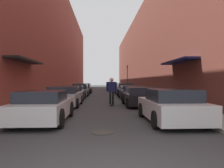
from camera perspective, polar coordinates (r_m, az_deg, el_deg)
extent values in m
plane|color=#38383A|center=(27.99, -2.62, -2.55)|extent=(135.39, 135.39, 0.00)
cube|color=#A3A099|center=(34.40, -10.07, -1.86)|extent=(1.80, 61.54, 0.12)
cube|color=#A3A099|center=(34.44, 4.70, -1.85)|extent=(1.80, 61.54, 0.12)
cube|color=brown|center=(35.33, -14.85, 10.19)|extent=(4.00, 61.54, 14.86)
cube|color=black|center=(14.94, -21.65, 5.70)|extent=(1.00, 4.80, 0.12)
cube|color=brown|center=(35.18, 9.44, 7.83)|extent=(4.00, 61.54, 11.92)
cube|color=#141947|center=(15.04, 16.90, 5.68)|extent=(1.00, 4.80, 0.12)
cube|color=silver|center=(9.03, -17.39, -6.25)|extent=(1.80, 4.00, 0.63)
cube|color=#232833|center=(8.78, -17.72, -3.03)|extent=(1.58, 2.08, 0.41)
cylinder|color=black|center=(10.47, -20.36, -6.22)|extent=(0.18, 0.67, 0.67)
cylinder|color=black|center=(10.09, -10.74, -6.45)|extent=(0.18, 0.67, 0.67)
cylinder|color=black|center=(8.16, -25.63, -8.20)|extent=(0.18, 0.67, 0.67)
cylinder|color=black|center=(7.66, -13.29, -8.72)|extent=(0.18, 0.67, 0.67)
cube|color=#B7B7BC|center=(14.32, -12.31, -3.63)|extent=(1.99, 4.20, 0.68)
cube|color=#232833|center=(14.08, -12.45, -1.48)|extent=(1.72, 2.20, 0.41)
cylinder|color=black|center=(15.77, -14.89, -3.99)|extent=(0.18, 0.61, 0.61)
cylinder|color=black|center=(15.49, -8.12, -4.05)|extent=(0.18, 0.61, 0.61)
cylinder|color=black|center=(13.27, -17.20, -4.87)|extent=(0.18, 0.61, 0.61)
cylinder|color=black|center=(12.94, -9.15, -4.99)|extent=(0.18, 0.61, 0.61)
cube|color=#515459|center=(19.18, -10.18, -2.58)|extent=(2.00, 4.02, 0.64)
cube|color=#232833|center=(18.96, -10.25, -1.05)|extent=(1.73, 2.11, 0.41)
cylinder|color=black|center=(20.55, -12.34, -2.86)|extent=(0.18, 0.64, 0.64)
cylinder|color=black|center=(20.33, -7.11, -2.89)|extent=(0.18, 0.64, 0.64)
cylinder|color=black|center=(18.12, -13.61, -3.33)|extent=(0.18, 0.64, 0.64)
cylinder|color=black|center=(17.87, -7.68, -3.38)|extent=(0.18, 0.64, 0.64)
cube|color=gray|center=(24.09, -8.24, -1.96)|extent=(1.76, 4.04, 0.62)
cube|color=#232833|center=(23.87, -8.29, -0.61)|extent=(1.53, 2.11, 0.53)
cylinder|color=black|center=(25.43, -9.86, -2.21)|extent=(0.18, 0.60, 0.60)
cylinder|color=black|center=(25.28, -6.08, -2.22)|extent=(0.18, 0.60, 0.60)
cylinder|color=black|center=(22.96, -10.61, -2.53)|extent=(0.18, 0.60, 0.60)
cylinder|color=black|center=(22.79, -6.43, -2.54)|extent=(0.18, 0.60, 0.60)
cube|color=black|center=(29.53, -7.31, -1.45)|extent=(1.99, 4.73, 0.64)
cube|color=#232833|center=(29.28, -7.35, -0.33)|extent=(1.72, 2.47, 0.52)
cylinder|color=black|center=(31.07, -8.81, -1.68)|extent=(0.18, 0.60, 0.60)
cylinder|color=black|center=(30.93, -5.39, -1.69)|extent=(0.18, 0.60, 0.60)
cylinder|color=black|center=(28.18, -9.42, -1.93)|extent=(0.18, 0.60, 0.60)
cylinder|color=black|center=(28.03, -5.64, -1.93)|extent=(0.18, 0.60, 0.60)
cube|color=silver|center=(8.86, 15.06, -6.32)|extent=(1.86, 4.01, 0.67)
cube|color=#232833|center=(8.62, 15.48, -2.78)|extent=(1.64, 2.08, 0.44)
cylinder|color=black|center=(9.86, 7.71, -6.74)|extent=(0.18, 0.62, 0.62)
cylinder|color=black|center=(10.35, 17.74, -6.42)|extent=(0.18, 0.62, 0.62)
cylinder|color=black|center=(7.46, 11.29, -9.16)|extent=(0.18, 0.62, 0.62)
cylinder|color=black|center=(8.10, 24.04, -8.43)|extent=(0.18, 0.62, 0.62)
cube|color=black|center=(14.22, 7.32, -3.73)|extent=(1.98, 4.04, 0.64)
cube|color=#232833|center=(13.99, 7.47, -1.64)|extent=(1.72, 2.11, 0.41)
cylinder|color=black|center=(15.33, 2.99, -4.09)|extent=(0.18, 0.61, 0.61)
cylinder|color=black|center=(15.64, 9.92, -4.01)|extent=(0.18, 0.61, 0.61)
cylinder|color=black|center=(12.87, 4.15, -5.01)|extent=(0.18, 0.61, 0.61)
cylinder|color=black|center=(13.23, 12.33, -4.87)|extent=(0.18, 0.61, 0.61)
cube|color=navy|center=(19.77, 4.96, -2.47)|extent=(1.95, 4.31, 0.61)
cube|color=#232833|center=(19.53, 5.05, -1.02)|extent=(1.71, 2.24, 0.41)
cylinder|color=black|center=(21.00, 1.89, -2.69)|extent=(0.18, 0.69, 0.69)
cylinder|color=black|center=(21.24, 7.00, -2.66)|extent=(0.18, 0.69, 0.69)
cylinder|color=black|center=(18.35, 2.60, -3.18)|extent=(0.18, 0.69, 0.69)
cylinder|color=black|center=(18.62, 8.42, -3.13)|extent=(0.18, 0.69, 0.69)
cube|color=gray|center=(25.15, 3.27, -1.74)|extent=(1.90, 4.70, 0.67)
cube|color=#232833|center=(24.90, 3.33, -0.39)|extent=(1.64, 2.46, 0.52)
cylinder|color=black|center=(26.52, 1.04, -2.02)|extent=(0.18, 0.66, 0.66)
cylinder|color=black|center=(26.70, 4.81, -2.01)|extent=(0.18, 0.66, 0.66)
cylinder|color=black|center=(23.64, 1.53, -2.35)|extent=(0.18, 0.66, 0.66)
cylinder|color=black|center=(23.85, 5.75, -2.33)|extent=(0.18, 0.66, 0.66)
cube|color=#515459|center=(30.59, 2.12, -1.35)|extent=(1.83, 3.95, 0.60)
cube|color=#232833|center=(30.38, 2.16, -0.32)|extent=(1.57, 2.07, 0.50)
cylinder|color=black|center=(31.74, 0.42, -1.53)|extent=(0.18, 0.71, 0.71)
cylinder|color=black|center=(31.88, 3.43, -1.52)|extent=(0.18, 0.71, 0.71)
cylinder|color=black|center=(29.33, 0.70, -1.71)|extent=(0.18, 0.71, 0.71)
cylinder|color=black|center=(29.48, 3.96, -1.70)|extent=(0.18, 0.71, 0.71)
cube|color=silver|center=(35.73, 1.44, -1.05)|extent=(1.95, 4.60, 0.63)
cube|color=#232833|center=(35.49, 1.47, -0.13)|extent=(1.67, 2.41, 0.52)
cylinder|color=black|center=(37.08, -0.10, -1.24)|extent=(0.18, 0.68, 0.68)
cylinder|color=black|center=(37.21, 2.65, -1.23)|extent=(0.18, 0.68, 0.68)
cylinder|color=black|center=(34.27, 0.13, -1.39)|extent=(0.18, 0.68, 0.68)
cylinder|color=black|center=(34.41, 3.11, -1.39)|extent=(0.18, 0.68, 0.68)
cube|color=black|center=(14.44, -0.11, -5.35)|extent=(0.20, 0.78, 0.02)
cylinder|color=beige|center=(14.68, -0.46, -5.39)|extent=(0.03, 0.06, 0.06)
cylinder|color=beige|center=(14.69, 0.14, -5.39)|extent=(0.03, 0.06, 0.06)
cylinder|color=beige|center=(14.19, -0.37, -5.61)|extent=(0.03, 0.06, 0.06)
cylinder|color=beige|center=(14.20, 0.25, -5.60)|extent=(0.03, 0.06, 0.06)
cylinder|color=black|center=(14.39, -0.46, -3.65)|extent=(0.13, 0.13, 0.84)
cylinder|color=black|center=(14.40, 0.24, -3.65)|extent=(0.13, 0.13, 0.84)
cube|color=#191E4C|center=(14.36, -0.11, -0.70)|extent=(0.50, 0.23, 0.64)
sphere|color=beige|center=(14.36, -0.11, 1.12)|extent=(0.27, 0.27, 0.27)
cylinder|color=#191E4C|center=(14.35, -1.31, -0.70)|extent=(0.10, 0.10, 0.61)
cylinder|color=#191E4C|center=(14.38, 1.08, -0.70)|extent=(0.10, 0.10, 0.61)
cylinder|color=#332D28|center=(6.89, -2.53, -12.53)|extent=(0.70, 0.70, 0.02)
cylinder|color=#2D2D2D|center=(33.13, 4.04, 1.53)|extent=(0.10, 0.10, 3.90)
cube|color=#332D0F|center=(33.20, 4.04, 4.50)|extent=(0.16, 0.16, 0.45)
sphere|color=red|center=(33.12, 4.06, 4.70)|extent=(0.11, 0.11, 0.11)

